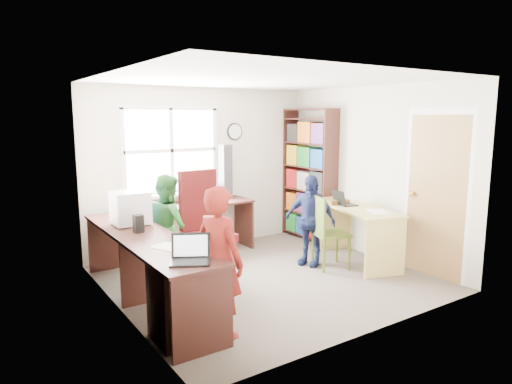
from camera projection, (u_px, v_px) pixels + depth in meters
room at (264, 180)px, 5.53m from camera, size 3.64×3.44×2.44m
l_desk at (178, 269)px, 4.62m from camera, size 2.38×2.95×0.75m
right_desk at (360, 223)px, 6.21m from camera, size 0.95×1.42×0.75m
bookshelf at (309, 178)px, 7.35m from camera, size 0.30×1.02×2.10m
swivel_chair at (205, 234)px, 5.52m from camera, size 0.66×0.66×1.33m
wooden_chair at (326, 229)px, 5.96m from camera, size 0.52×0.52×0.96m
crt_monitor at (131, 208)px, 5.21m from camera, size 0.40×0.35×0.39m
laptop_left at (190, 255)px, 3.91m from camera, size 0.42×0.40×0.23m
laptop_right at (343, 201)px, 6.38m from camera, size 0.32×0.36×0.21m
speaker_a at (138, 224)px, 4.88m from camera, size 0.10×0.10×0.19m
speaker_b at (125, 214)px, 5.35m from camera, size 0.11×0.11×0.19m
cd_tower at (225, 172)px, 6.86m from camera, size 0.18×0.17×0.82m
game_box at (334, 201)px, 6.54m from camera, size 0.35×0.35×0.06m
paper_a at (170, 247)px, 4.34m from camera, size 0.33×0.38×0.00m
paper_b at (377, 212)px, 5.93m from camera, size 0.35×0.39×0.00m
potted_plant at (171, 195)px, 6.33m from camera, size 0.19×0.16×0.30m
person_red at (220, 262)px, 4.08m from camera, size 0.48×0.59×1.39m
person_green at (168, 227)px, 5.57m from camera, size 0.52×0.65×1.30m
person_navy at (310, 220)px, 6.08m from camera, size 0.56×0.78×1.22m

